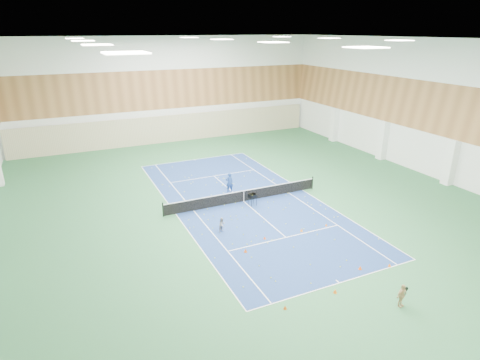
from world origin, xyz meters
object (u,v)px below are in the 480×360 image
tennis_net (244,195)px  child_court (222,225)px  coach (229,183)px  ball_cart (252,200)px  child_apron (402,296)px

tennis_net → child_court: bearing=-131.3°
coach → tennis_net: bearing=102.5°
tennis_net → ball_cart: tennis_net is taller
ball_cart → child_court: bearing=-147.4°
tennis_net → coach: bearing=95.8°
tennis_net → child_apron: 14.73m
tennis_net → child_apron: bearing=-84.2°
ball_cart → child_apron: bearing=-91.2°
child_apron → ball_cart: size_ratio=1.29×
tennis_net → coach: coach is taller
child_court → child_apron: (4.92, -10.74, 0.10)m
coach → child_court: size_ratio=1.64×
coach → ball_cart: bearing=106.1°
child_court → child_apron: 11.81m
tennis_net → ball_cart: size_ratio=13.46×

